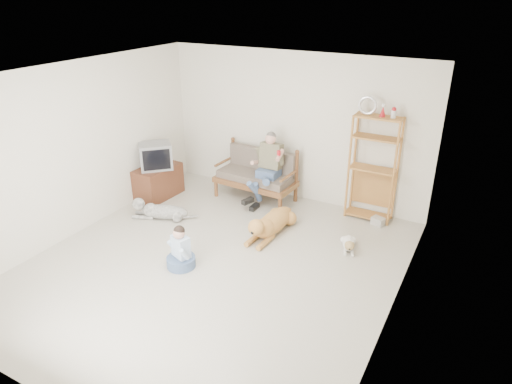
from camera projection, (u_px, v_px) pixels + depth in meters
The scene contains 17 objects.
floor at pixel (214, 265), 6.62m from camera, with size 5.50×5.50×0.00m, color beige.
ceiling at pixel (205, 77), 5.50m from camera, with size 5.50×5.50×0.00m, color white.
wall_back at pixel (294, 128), 8.26m from camera, with size 5.00×5.00×0.00m, color beige.
wall_front at pixel (29, 291), 3.86m from camera, with size 5.00×5.00×0.00m, color beige.
wall_left at pixel (77, 150), 7.14m from camera, with size 5.50×5.50×0.00m, color beige.
wall_right at pixel (401, 222), 4.98m from camera, with size 5.50×5.50×0.00m, color beige.
loveseat at pixel (257, 174), 8.54m from camera, with size 1.54×0.79×0.95m.
man at pixel (265, 174), 8.18m from camera, with size 0.51×0.73×1.19m.
etagere at pixel (373, 168), 7.61m from camera, with size 0.80×0.35×2.11m.
book_stack at pixel (378, 221), 7.72m from camera, with size 0.21×0.15×0.13m, color beige.
tv_stand at pixel (158, 182), 8.66m from camera, with size 0.55×0.93×0.60m.
crt_tv at pixel (156, 156), 8.40m from camera, with size 0.73×0.73×0.48m.
wall_outlet at pixel (235, 170), 9.23m from camera, with size 0.12×0.02×0.08m, color silver.
golden_retriever at pixel (270, 224), 7.39m from camera, with size 0.42×1.50×0.45m.
shaggy_dog at pixel (159, 210), 7.90m from camera, with size 1.13×0.57×0.36m.
terrier at pixel (349, 244), 6.97m from camera, with size 0.31×0.59×0.23m.
child at pixel (181, 252), 6.50m from camera, with size 0.42×0.42×0.66m.
Camera 1 is at (3.20, -4.62, 3.71)m, focal length 32.00 mm.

